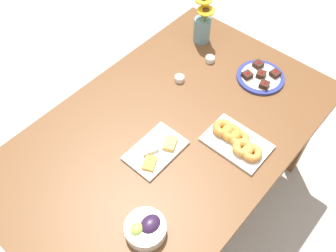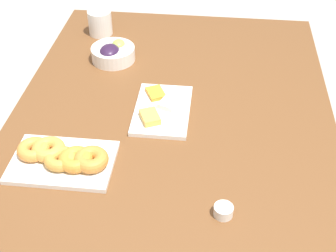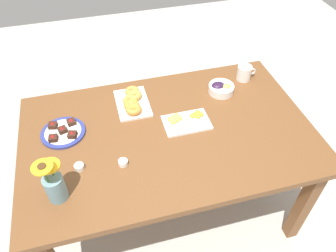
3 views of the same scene
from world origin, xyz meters
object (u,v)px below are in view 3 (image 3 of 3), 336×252
object	(u,v)px
flower_vase	(54,186)
cheese_platter	(186,122)
croissant_platter	(132,102)
jam_cup_honey	(79,167)
coffee_mug	(244,73)
dessert_plate	(63,132)
dining_table	(168,142)
jam_cup_berry	(123,162)
grape_bowl	(221,88)

from	to	relation	value
flower_vase	cheese_platter	bearing A→B (deg)	23.54
croissant_platter	jam_cup_honey	distance (m)	0.53
coffee_mug	dessert_plate	world-z (taller)	coffee_mug
dining_table	dessert_plate	distance (m)	0.58
cheese_platter	flower_vase	xyz separation A→B (m)	(-0.71, -0.31, 0.08)
jam_cup_honey	jam_cup_berry	bearing A→B (deg)	-7.78
grape_bowl	croissant_platter	distance (m)	0.55
grape_bowl	dessert_plate	xyz separation A→B (m)	(-0.97, -0.11, -0.02)
cheese_platter	flower_vase	size ratio (longest dim) A/B	1.03
coffee_mug	croissant_platter	xyz separation A→B (m)	(-0.75, -0.06, -0.03)
croissant_platter	jam_cup_honey	xyz separation A→B (m)	(-0.34, -0.41, -0.01)
grape_bowl	cheese_platter	world-z (taller)	grape_bowl
dining_table	grape_bowl	size ratio (longest dim) A/B	10.19
grape_bowl	jam_cup_berry	xyz separation A→B (m)	(-0.68, -0.41, -0.01)
coffee_mug	flower_vase	distance (m)	1.34
coffee_mug	cheese_platter	world-z (taller)	coffee_mug
croissant_platter	flower_vase	bearing A→B (deg)	-129.34
croissant_platter	grape_bowl	bearing A→B (deg)	-2.54
coffee_mug	grape_bowl	distance (m)	0.22
flower_vase	jam_cup_honey	bearing A→B (deg)	53.23
flower_vase	coffee_mug	bearing A→B (deg)	27.09
dining_table	flower_vase	bearing A→B (deg)	-155.09
dining_table	coffee_mug	xyz separation A→B (m)	(0.60, 0.34, 0.13)
dining_table	cheese_platter	world-z (taller)	cheese_platter
coffee_mug	flower_vase	size ratio (longest dim) A/B	0.50
croissant_platter	flower_vase	xyz separation A→B (m)	(-0.45, -0.55, 0.06)
croissant_platter	dessert_plate	bearing A→B (deg)	-161.34
grape_bowl	cheese_platter	bearing A→B (deg)	-143.78
grape_bowl	jam_cup_berry	world-z (taller)	grape_bowl
cheese_platter	jam_cup_honey	size ratio (longest dim) A/B	5.42
jam_cup_honey	jam_cup_berry	size ratio (longest dim) A/B	1.00
dessert_plate	jam_cup_berry	bearing A→B (deg)	-46.62
croissant_platter	cheese_platter	bearing A→B (deg)	-41.95
dining_table	grape_bowl	world-z (taller)	grape_bowl
dessert_plate	cheese_platter	bearing A→B (deg)	-8.22
dining_table	flower_vase	distance (m)	0.68
jam_cup_honey	flower_vase	distance (m)	0.19
coffee_mug	jam_cup_berry	bearing A→B (deg)	-150.26
grape_bowl	cheese_platter	xyz separation A→B (m)	(-0.29, -0.21, -0.02)
cheese_platter	croissant_platter	size ratio (longest dim) A/B	0.93
cheese_platter	dessert_plate	size ratio (longest dim) A/B	1.08
cheese_platter	coffee_mug	bearing A→B (deg)	31.92
cheese_platter	jam_cup_honey	distance (m)	0.63
grape_bowl	flower_vase	distance (m)	1.13
grape_bowl	dessert_plate	distance (m)	0.97
dining_table	jam_cup_honey	size ratio (longest dim) A/B	33.33
dining_table	jam_cup_berry	world-z (taller)	jam_cup_berry
flower_vase	jam_cup_berry	bearing A→B (deg)	19.09
jam_cup_honey	cheese_platter	bearing A→B (deg)	15.72
coffee_mug	grape_bowl	world-z (taller)	coffee_mug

